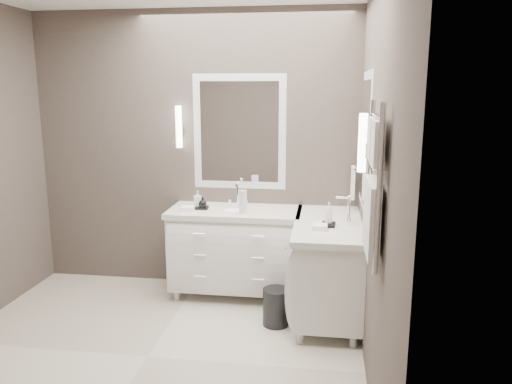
# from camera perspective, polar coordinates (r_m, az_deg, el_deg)

# --- Properties ---
(floor) EXTENTS (3.20, 3.00, 0.01)m
(floor) POSITION_cam_1_polar(r_m,az_deg,el_deg) (4.01, -12.30, -17.96)
(floor) COLOR beige
(floor) RESTS_ON ground
(wall_back) EXTENTS (3.20, 0.01, 2.70)m
(wall_back) POSITION_cam_1_polar(r_m,az_deg,el_deg) (4.96, -7.01, 4.59)
(wall_back) COLOR #49403B
(wall_back) RESTS_ON floor
(wall_front) EXTENTS (3.20, 0.01, 2.70)m
(wall_front) POSITION_cam_1_polar(r_m,az_deg,el_deg) (2.25, -27.19, -5.55)
(wall_front) COLOR #49403B
(wall_front) RESTS_ON floor
(wall_right) EXTENTS (0.01, 3.00, 2.70)m
(wall_right) POSITION_cam_1_polar(r_m,az_deg,el_deg) (3.32, 13.52, 0.75)
(wall_right) COLOR #49403B
(wall_right) RESTS_ON floor
(vanity_back) EXTENTS (1.24, 0.59, 0.97)m
(vanity_back) POSITION_cam_1_polar(r_m,az_deg,el_deg) (4.78, -2.37, -6.24)
(vanity_back) COLOR white
(vanity_back) RESTS_ON floor
(vanity_right) EXTENTS (0.59, 1.24, 0.97)m
(vanity_right) POSITION_cam_1_polar(r_m,az_deg,el_deg) (4.41, 8.23, -7.97)
(vanity_right) COLOR white
(vanity_right) RESTS_ON floor
(mirror_back) EXTENTS (0.90, 0.02, 1.10)m
(mirror_back) POSITION_cam_1_polar(r_m,az_deg,el_deg) (4.82, -1.92, 6.85)
(mirror_back) COLOR white
(mirror_back) RESTS_ON wall_back
(mirror_right) EXTENTS (0.02, 0.90, 1.10)m
(mirror_right) POSITION_cam_1_polar(r_m,az_deg,el_deg) (4.08, 12.39, 5.67)
(mirror_right) COLOR white
(mirror_right) RESTS_ON wall_right
(sconce_back) EXTENTS (0.06, 0.06, 0.40)m
(sconce_back) POSITION_cam_1_polar(r_m,az_deg,el_deg) (4.89, -8.81, 7.29)
(sconce_back) COLOR white
(sconce_back) RESTS_ON wall_back
(sconce_right) EXTENTS (0.06, 0.06, 0.40)m
(sconce_right) POSITION_cam_1_polar(r_m,az_deg,el_deg) (3.50, 12.07, 5.39)
(sconce_right) COLOR white
(sconce_right) RESTS_ON wall_right
(towel_bar_corner) EXTENTS (0.03, 0.22, 0.30)m
(towel_bar_corner) POSITION_cam_1_polar(r_m,az_deg,el_deg) (4.69, 11.02, 1.15)
(towel_bar_corner) COLOR white
(towel_bar_corner) RESTS_ON wall_right
(towel_ladder) EXTENTS (0.06, 0.58, 0.90)m
(towel_ladder) POSITION_cam_1_polar(r_m,az_deg,el_deg) (2.92, 13.22, 0.10)
(towel_ladder) COLOR white
(towel_ladder) RESTS_ON wall_right
(waste_bin) EXTENTS (0.24, 0.24, 0.32)m
(waste_bin) POSITION_cam_1_polar(r_m,az_deg,el_deg) (4.31, 2.30, -12.99)
(waste_bin) COLOR black
(waste_bin) RESTS_ON floor
(amenity_tray_back) EXTENTS (0.16, 0.12, 0.02)m
(amenity_tray_back) POSITION_cam_1_polar(r_m,az_deg,el_deg) (4.73, -6.37, -1.78)
(amenity_tray_back) COLOR black
(amenity_tray_back) RESTS_ON vanity_back
(amenity_tray_right) EXTENTS (0.12, 0.15, 0.02)m
(amenity_tray_right) POSITION_cam_1_polar(r_m,az_deg,el_deg) (4.18, 8.28, -3.68)
(amenity_tray_right) COLOR black
(amenity_tray_right) RESTS_ON vanity_right
(water_bottle) EXTENTS (0.09, 0.09, 0.21)m
(water_bottle) POSITION_cam_1_polar(r_m,az_deg,el_deg) (4.51, -1.52, -1.13)
(water_bottle) COLOR silver
(water_bottle) RESTS_ON vanity_back
(soap_bottle_a) EXTENTS (0.07, 0.08, 0.14)m
(soap_bottle_a) POSITION_cam_1_polar(r_m,az_deg,el_deg) (4.74, -6.68, -0.74)
(soap_bottle_a) COLOR white
(soap_bottle_a) RESTS_ON amenity_tray_back
(soap_bottle_b) EXTENTS (0.10, 0.10, 0.10)m
(soap_bottle_b) POSITION_cam_1_polar(r_m,az_deg,el_deg) (4.68, -6.12, -1.17)
(soap_bottle_b) COLOR black
(soap_bottle_b) RESTS_ON amenity_tray_back
(soap_bottle_c) EXTENTS (0.08, 0.08, 0.17)m
(soap_bottle_c) POSITION_cam_1_polar(r_m,az_deg,el_deg) (4.15, 8.32, -2.38)
(soap_bottle_c) COLOR white
(soap_bottle_c) RESTS_ON amenity_tray_right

